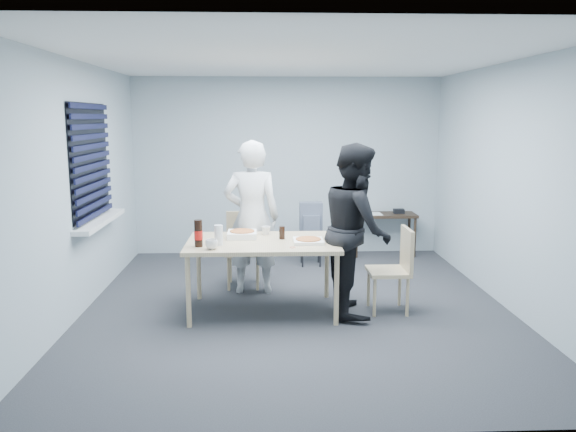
{
  "coord_description": "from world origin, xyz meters",
  "views": [
    {
      "loc": [
        -0.33,
        -5.8,
        2.02
      ],
      "look_at": [
        -0.09,
        0.1,
        0.98
      ],
      "focal_mm": 35.0,
      "sensor_mm": 36.0,
      "label": 1
    }
  ],
  "objects_px": {
    "backpack": "(311,219)",
    "chair_far": "(244,243)",
    "person_black": "(356,229)",
    "person_white": "(252,217)",
    "side_table": "(384,219)",
    "dining_table": "(263,246)",
    "soda_bottle": "(198,234)",
    "mug_a": "(212,244)",
    "chair_right": "(397,264)",
    "mug_b": "(266,230)",
    "stool": "(311,241)"
  },
  "relations": [
    {
      "from": "person_black",
      "to": "mug_a",
      "type": "xyz_separation_m",
      "value": [
        -1.45,
        -0.29,
        -0.08
      ]
    },
    {
      "from": "dining_table",
      "to": "stool",
      "type": "bearing_deg",
      "value": 70.66
    },
    {
      "from": "dining_table",
      "to": "mug_b",
      "type": "height_order",
      "value": "mug_b"
    },
    {
      "from": "mug_a",
      "to": "soda_bottle",
      "type": "xyz_separation_m",
      "value": [
        -0.14,
        0.12,
        0.08
      ]
    },
    {
      "from": "side_table",
      "to": "soda_bottle",
      "type": "xyz_separation_m",
      "value": [
        -2.41,
        -2.64,
        0.35
      ]
    },
    {
      "from": "backpack",
      "to": "chair_far",
      "type": "bearing_deg",
      "value": -112.62
    },
    {
      "from": "dining_table",
      "to": "backpack",
      "type": "height_order",
      "value": "backpack"
    },
    {
      "from": "backpack",
      "to": "mug_a",
      "type": "height_order",
      "value": "backpack"
    },
    {
      "from": "chair_far",
      "to": "backpack",
      "type": "xyz_separation_m",
      "value": [
        0.89,
        0.86,
        0.14
      ]
    },
    {
      "from": "chair_right",
      "to": "backpack",
      "type": "xyz_separation_m",
      "value": [
        -0.74,
        1.9,
        0.14
      ]
    },
    {
      "from": "dining_table",
      "to": "soda_bottle",
      "type": "height_order",
      "value": "soda_bottle"
    },
    {
      "from": "person_white",
      "to": "mug_a",
      "type": "relative_size",
      "value": 14.39
    },
    {
      "from": "chair_far",
      "to": "mug_a",
      "type": "xyz_separation_m",
      "value": [
        -0.25,
        -1.34,
        0.29
      ]
    },
    {
      "from": "chair_far",
      "to": "mug_a",
      "type": "height_order",
      "value": "chair_far"
    },
    {
      "from": "person_black",
      "to": "mug_b",
      "type": "distance_m",
      "value": 1.0
    },
    {
      "from": "backpack",
      "to": "mug_a",
      "type": "distance_m",
      "value": 2.49
    },
    {
      "from": "person_black",
      "to": "backpack",
      "type": "height_order",
      "value": "person_black"
    },
    {
      "from": "side_table",
      "to": "backpack",
      "type": "xyz_separation_m",
      "value": [
        -1.13,
        -0.56,
        0.11
      ]
    },
    {
      "from": "mug_b",
      "to": "soda_bottle",
      "type": "bearing_deg",
      "value": -140.6
    },
    {
      "from": "chair_far",
      "to": "soda_bottle",
      "type": "bearing_deg",
      "value": -107.92
    },
    {
      "from": "chair_right",
      "to": "dining_table",
      "type": "bearing_deg",
      "value": 177.93
    },
    {
      "from": "person_white",
      "to": "soda_bottle",
      "type": "relative_size",
      "value": 6.57
    },
    {
      "from": "backpack",
      "to": "mug_a",
      "type": "xyz_separation_m",
      "value": [
        -1.15,
        -2.2,
        0.15
      ]
    },
    {
      "from": "soda_bottle",
      "to": "mug_b",
      "type": "bearing_deg",
      "value": 39.4
    },
    {
      "from": "chair_far",
      "to": "dining_table",
      "type": "bearing_deg",
      "value": -76.46
    },
    {
      "from": "mug_b",
      "to": "backpack",
      "type": "bearing_deg",
      "value": 68.02
    },
    {
      "from": "backpack",
      "to": "mug_b",
      "type": "bearing_deg",
      "value": -88.69
    },
    {
      "from": "chair_far",
      "to": "chair_right",
      "type": "distance_m",
      "value": 1.93
    },
    {
      "from": "chair_far",
      "to": "mug_b",
      "type": "distance_m",
      "value": 0.78
    },
    {
      "from": "person_black",
      "to": "side_table",
      "type": "relative_size",
      "value": 1.9
    },
    {
      "from": "chair_far",
      "to": "person_white",
      "type": "height_order",
      "value": "person_white"
    },
    {
      "from": "mug_b",
      "to": "chair_far",
      "type": "bearing_deg",
      "value": 112.07
    },
    {
      "from": "person_black",
      "to": "mug_a",
      "type": "height_order",
      "value": "person_black"
    },
    {
      "from": "chair_far",
      "to": "backpack",
      "type": "height_order",
      "value": "chair_far"
    },
    {
      "from": "person_white",
      "to": "person_black",
      "type": "distance_m",
      "value": 1.32
    },
    {
      "from": "side_table",
      "to": "person_white",
      "type": "bearing_deg",
      "value": -138.01
    },
    {
      "from": "person_black",
      "to": "backpack",
      "type": "bearing_deg",
      "value": 9.2
    },
    {
      "from": "chair_right",
      "to": "stool",
      "type": "distance_m",
      "value": 2.06
    },
    {
      "from": "dining_table",
      "to": "person_white",
      "type": "height_order",
      "value": "person_white"
    },
    {
      "from": "person_black",
      "to": "mug_b",
      "type": "xyz_separation_m",
      "value": [
        -0.93,
        0.37,
        -0.08
      ]
    },
    {
      "from": "dining_table",
      "to": "side_table",
      "type": "distance_m",
      "value": 3.0
    },
    {
      "from": "backpack",
      "to": "stool",
      "type": "bearing_deg",
      "value": 113.3
    },
    {
      "from": "mug_a",
      "to": "backpack",
      "type": "bearing_deg",
      "value": 62.49
    },
    {
      "from": "person_white",
      "to": "side_table",
      "type": "height_order",
      "value": "person_white"
    },
    {
      "from": "mug_a",
      "to": "mug_b",
      "type": "relative_size",
      "value": 1.23
    },
    {
      "from": "backpack",
      "to": "soda_bottle",
      "type": "distance_m",
      "value": 2.46
    },
    {
      "from": "chair_right",
      "to": "soda_bottle",
      "type": "height_order",
      "value": "soda_bottle"
    },
    {
      "from": "person_white",
      "to": "side_table",
      "type": "distance_m",
      "value": 2.59
    },
    {
      "from": "person_white",
      "to": "chair_far",
      "type": "bearing_deg",
      "value": -69.37
    },
    {
      "from": "dining_table",
      "to": "backpack",
      "type": "xyz_separation_m",
      "value": [
        0.65,
        1.85,
        -0.04
      ]
    }
  ]
}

